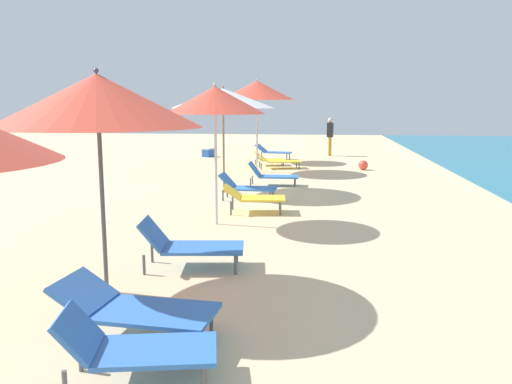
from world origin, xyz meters
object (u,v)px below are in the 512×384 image
(lounger_third_shoreside, at_px, (189,244))
(umbrella_farthest, at_px, (257,93))
(lounger_fifth_shoreside, at_px, (272,175))
(umbrella_sixth, at_px, (257,90))
(umbrella_third, at_px, (98,101))
(umbrella_fourth, at_px, (215,100))
(lounger_second_shoreside, at_px, (134,346))
(person_walking_near, at_px, (330,133))
(lounger_third_inland, at_px, (135,307))
(beach_ball, at_px, (363,165))
(lounger_fourth_shoreside, at_px, (254,197))
(lounger_farthest_shoreside, at_px, (273,151))
(lounger_farthest_inland, at_px, (268,159))
(lounger_fifth_inland, at_px, (246,186))
(lounger_sixth_shoreside, at_px, (278,160))
(umbrella_fifth, at_px, (223,98))
(cooler_box, at_px, (208,152))

(lounger_third_shoreside, bearing_deg, umbrella_farthest, 85.71)
(lounger_fifth_shoreside, distance_m, umbrella_sixth, 3.78)
(umbrella_third, height_order, umbrella_fourth, umbrella_third)
(lounger_second_shoreside, height_order, person_walking_near, person_walking_near)
(lounger_third_inland, distance_m, beach_ball, 13.90)
(lounger_fourth_shoreside, bearing_deg, lounger_farthest_shoreside, 87.19)
(umbrella_farthest, xyz_separation_m, lounger_farthest_inland, (0.56, -1.17, -2.38))
(lounger_fourth_shoreside, bearing_deg, umbrella_sixth, 90.51)
(lounger_farthest_inland, height_order, beach_ball, lounger_farthest_inland)
(lounger_fourth_shoreside, relative_size, person_walking_near, 0.81)
(lounger_fifth_inland, bearing_deg, lounger_third_inland, -88.41)
(lounger_third_inland, xyz_separation_m, umbrella_farthest, (-0.74, 15.62, 2.31))
(umbrella_fourth, relative_size, lounger_fourth_shoreside, 1.96)
(lounger_third_inland, xyz_separation_m, lounger_sixth_shoreside, (0.22, 13.59, -0.03))
(umbrella_sixth, bearing_deg, person_walking_near, 67.09)
(umbrella_fifth, distance_m, cooler_box, 9.44)
(umbrella_third, bearing_deg, lounger_fifth_shoreside, 82.10)
(lounger_third_shoreside, xyz_separation_m, beach_ball, (3.19, 11.33, -0.17))
(lounger_sixth_shoreside, xyz_separation_m, cooler_box, (-3.27, 3.71, -0.10))
(umbrella_fourth, height_order, lounger_sixth_shoreside, umbrella_fourth)
(umbrella_fourth, relative_size, lounger_fifth_inland, 1.95)
(umbrella_third, bearing_deg, umbrella_fifth, 89.36)
(umbrella_third, xyz_separation_m, lounger_sixth_shoreside, (1.01, 12.39, -1.97))
(umbrella_third, relative_size, lounger_farthest_inland, 2.08)
(lounger_third_shoreside, relative_size, umbrella_fifth, 0.55)
(lounger_third_inland, distance_m, umbrella_sixth, 12.77)
(lounger_third_inland, height_order, beach_ball, lounger_third_inland)
(lounger_fourth_shoreside, relative_size, lounger_fifth_shoreside, 0.96)
(umbrella_fourth, xyz_separation_m, umbrella_sixth, (-0.19, 7.67, 0.37))
(lounger_third_inland, distance_m, umbrella_farthest, 15.81)
(lounger_fifth_inland, distance_m, beach_ball, 6.83)
(lounger_fourth_shoreside, bearing_deg, cooler_box, 100.82)
(lounger_second_shoreside, relative_size, lounger_fourth_shoreside, 1.00)
(lounger_third_shoreside, relative_size, lounger_fifth_shoreside, 1.06)
(lounger_farthest_inland, distance_m, cooler_box, 4.03)
(lounger_fifth_shoreside, bearing_deg, lounger_fifth_inland, -100.88)
(lounger_fifth_inland, relative_size, umbrella_sixth, 0.44)
(cooler_box, bearing_deg, umbrella_fourth, -77.06)
(cooler_box, relative_size, beach_ball, 1.74)
(beach_ball, bearing_deg, person_walking_near, 102.40)
(umbrella_third, height_order, umbrella_farthest, umbrella_farthest)
(lounger_fifth_shoreside, xyz_separation_m, lounger_farthest_shoreside, (-0.62, 6.97, 0.02))
(lounger_fifth_inland, bearing_deg, lounger_farthest_inland, 93.11)
(umbrella_third, bearing_deg, lounger_third_inland, -56.45)
(lounger_third_inland, distance_m, umbrella_fifth, 8.69)
(lounger_fifth_shoreside, bearing_deg, lounger_second_shoreside, -91.52)
(lounger_fifth_shoreside, xyz_separation_m, person_walking_near, (1.70, 8.70, 0.69))
(umbrella_sixth, bearing_deg, lounger_fifth_shoreside, -74.92)
(umbrella_third, xyz_separation_m, lounger_farthest_shoreside, (0.56, 15.47, -1.94))
(lounger_fourth_shoreside, xyz_separation_m, umbrella_fifth, (-1.07, 2.39, 2.03))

